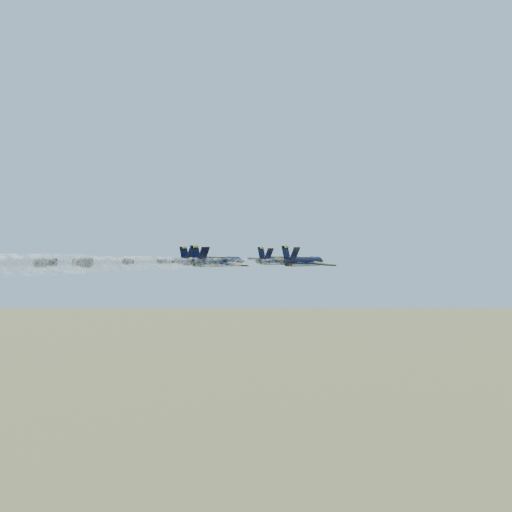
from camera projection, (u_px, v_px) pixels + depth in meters
The scene contains 6 objects.
jet_lead at pixel (278, 261), 127.93m from camera, with size 14.01×17.92×3.91m.
jet_left at pixel (205, 261), 122.38m from camera, with size 14.01×17.92×3.91m.
jet_right at pixel (304, 261), 111.37m from camera, with size 14.01×17.92×3.91m.
jet_slot at pixel (219, 262), 107.35m from camera, with size 14.01×17.92×3.91m.
smoke_trail_lead at pixel (116, 263), 84.11m from camera, with size 4.73×66.06×2.42m.
smoke_trail_right at pixel (119, 265), 67.55m from camera, with size 4.73×66.06×2.42m.
Camera 1 is at (55.79, -103.92, 94.12)m, focal length 40.00 mm.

